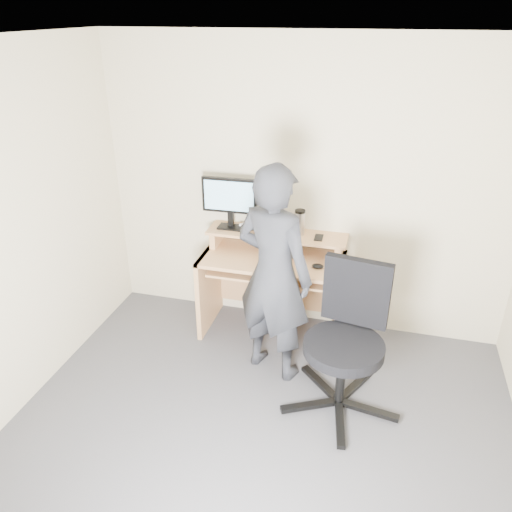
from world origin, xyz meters
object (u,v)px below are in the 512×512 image
at_px(desk, 274,274).
at_px(person, 274,275).
at_px(monitor, 230,199).
at_px(office_chair, 347,334).

distance_m(desk, person, 0.66).
xyz_separation_m(monitor, office_chair, (1.13, -0.87, -0.60)).
bearing_deg(monitor, person, -51.55).
bearing_deg(desk, office_chair, -48.32).
relative_size(desk, office_chair, 1.12).
height_order(desk, monitor, monitor).
xyz_separation_m(monitor, person, (0.54, -0.64, -0.32)).
bearing_deg(person, office_chair, 178.70).
distance_m(desk, office_chair, 1.07).
relative_size(desk, monitor, 2.51).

